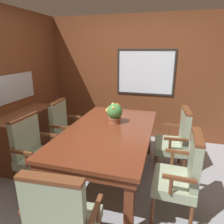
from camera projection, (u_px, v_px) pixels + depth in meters
ground_plane at (102, 187)px, 2.74m from camera, size 14.00×14.00×0.00m
wall_back at (130, 79)px, 4.11m from camera, size 7.20×0.08×2.45m
dining_table at (109, 135)px, 2.75m from camera, size 1.14×1.99×0.76m
chair_left_near at (34, 150)px, 2.65m from camera, size 0.45×0.58×0.99m
chair_left_far at (65, 127)px, 3.41m from camera, size 0.47×0.59×0.99m
chair_right_far at (176, 138)px, 2.97m from camera, size 0.48×0.59×0.99m
chair_head_near at (62, 219)px, 1.56m from camera, size 0.59×0.48×0.99m
chair_right_near at (182, 173)px, 2.14m from camera, size 0.46×0.58×0.99m
potted_plant at (115, 113)px, 2.92m from camera, size 0.25×0.23×0.30m
sideboard_cabinet at (27, 136)px, 3.34m from camera, size 0.44×1.18×0.83m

